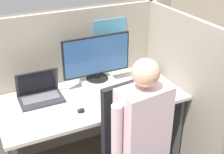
{
  "coord_description": "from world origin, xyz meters",
  "views": [
    {
      "loc": [
        -0.83,
        -1.76,
        2.07
      ],
      "look_at": [
        0.11,
        0.18,
        0.97
      ],
      "focal_mm": 50.0,
      "sensor_mm": 36.0,
      "label": 1
    }
  ],
  "objects": [
    {
      "name": "office_chair",
      "position": [
        0.09,
        -0.24,
        0.54
      ],
      "size": [
        0.54,
        0.57,
        1.05
      ],
      "color": "black",
      "rests_on": "ground"
    },
    {
      "name": "desk",
      "position": [
        0.0,
        0.37,
        0.55
      ],
      "size": [
        1.54,
        0.73,
        0.72
      ],
      "color": "beige",
      "rests_on": "ground"
    },
    {
      "name": "paper_box",
      "position": [
        0.14,
        0.55,
        0.75
      ],
      "size": [
        0.28,
        0.21,
        0.06
      ],
      "color": "white",
      "rests_on": "desk"
    },
    {
      "name": "monitor",
      "position": [
        0.14,
        0.55,
        0.99
      ],
      "size": [
        0.62,
        0.2,
        0.4
      ],
      "color": "black",
      "rests_on": "paper_box"
    },
    {
      "name": "person",
      "position": [
        0.07,
        -0.39,
        0.78
      ],
      "size": [
        0.48,
        0.44,
        1.34
      ],
      "color": "#282D4C",
      "rests_on": "ground"
    },
    {
      "name": "cubicle_panel_back",
      "position": [
        0.0,
        0.76,
        0.69
      ],
      "size": [
        2.04,
        0.05,
        1.38
      ],
      "color": "gray",
      "rests_on": "ground"
    },
    {
      "name": "mouse",
      "position": [
        -0.16,
        0.18,
        0.74
      ],
      "size": [
        0.06,
        0.04,
        0.03
      ],
      "color": "black",
      "rests_on": "desk"
    },
    {
      "name": "laptop",
      "position": [
        -0.4,
        0.52,
        0.77
      ],
      "size": [
        0.35,
        0.24,
        0.25
      ],
      "color": "#2D2D33",
      "rests_on": "desk"
    },
    {
      "name": "carrot_toy",
      "position": [
        0.14,
        0.13,
        0.74
      ],
      "size": [
        0.04,
        0.14,
        0.04
      ],
      "color": "orange",
      "rests_on": "desk"
    },
    {
      "name": "stapler",
      "position": [
        0.71,
        0.49,
        0.75
      ],
      "size": [
        0.04,
        0.14,
        0.04
      ],
      "color": "#2D2D33",
      "rests_on": "desk"
    },
    {
      "name": "cubicle_panel_right",
      "position": [
        0.8,
        0.29,
        0.69
      ],
      "size": [
        0.04,
        1.38,
        1.38
      ],
      "color": "gray",
      "rests_on": "ground"
    }
  ]
}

